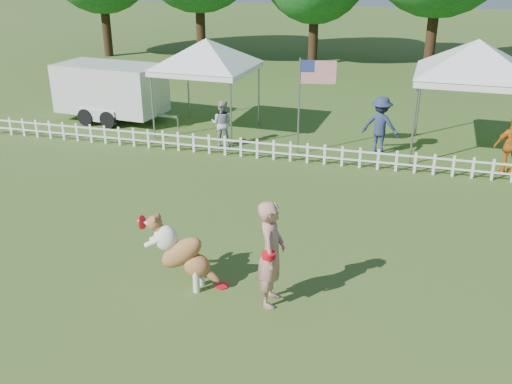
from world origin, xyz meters
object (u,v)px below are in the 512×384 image
spectator_c (512,146)px  canopy_tent_left (207,87)px  dog (183,253)px  canopy_tent_right (470,100)px  flag_pole (299,107)px  spectator_a (222,123)px  frisbee_on_turf (222,286)px  cargo_trailer (111,92)px  spectator_b (381,125)px  handler (271,254)px

spectator_c → canopy_tent_left: bearing=-22.6°
dog → spectator_c: bearing=50.4°
canopy_tent_left → canopy_tent_right: size_ratio=0.91×
canopy_tent_left → flag_pole: bearing=-20.7°
canopy_tent_left → flag_pole: canopy_tent_left is taller
canopy_tent_right → spectator_a: 7.41m
dog → frisbee_on_turf: size_ratio=5.42×
cargo_trailer → spectator_a: (4.77, -1.74, -0.31)m
canopy_tent_left → cargo_trailer: 3.87m
canopy_tent_right → spectator_b: (-2.46, -0.63, -0.79)m
cargo_trailer → spectator_b: bearing=-0.9°
frisbee_on_turf → spectator_c: (5.68, 7.59, 0.78)m
flag_pole → spectator_c: 5.93m
canopy_tent_right → cargo_trailer: 12.05m
dog → flag_pole: flag_pole is taller
dog → cargo_trailer: size_ratio=0.29×
flag_pole → spectator_a: (-2.45, 0.14, -0.72)m
dog → spectator_a: 8.21m
canopy_tent_right → spectator_c: 1.99m
frisbee_on_turf → canopy_tent_right: (4.59, 9.01, 1.64)m
canopy_tent_left → spectator_b: (5.74, -0.75, -0.64)m
frisbee_on_turf → canopy_tent_left: (-3.61, 9.14, 1.50)m
dog → canopy_tent_left: canopy_tent_left is taller
handler → dog: 1.67m
cargo_trailer → flag_pole: flag_pole is taller
canopy_tent_right → spectator_c: canopy_tent_right is taller
cargo_trailer → spectator_b: 9.63m
handler → spectator_c: size_ratio=1.20×
flag_pole → spectator_a: bearing=167.0°
canopy_tent_right → spectator_a: canopy_tent_right is taller
canopy_tent_left → cargo_trailer: canopy_tent_left is taller
frisbee_on_turf → spectator_c: 9.51m
dog → frisbee_on_turf: (0.66, 0.17, -0.67)m
cargo_trailer → spectator_c: cargo_trailer is taller
handler → spectator_a: bearing=19.6°
canopy_tent_right → flag_pole: 5.00m
cargo_trailer → spectator_b: size_ratio=2.69×
handler → spectator_b: bearing=-12.4°
dog → spectator_b: spectator_b is taller
handler → flag_pole: 8.00m
dog → spectator_a: spectator_a is taller
canopy_tent_left → handler: bearing=-61.0°
flag_pole → canopy_tent_left: bearing=146.7°
dog → frisbee_on_turf: bearing=13.8°
spectator_a → spectator_b: spectator_b is taller
flag_pole → spectator_c: flag_pole is taller
cargo_trailer → spectator_a: cargo_trailer is taller
spectator_b → flag_pole: bearing=29.4°
handler → canopy_tent_left: (-4.59, 9.38, 0.55)m
canopy_tent_right → spectator_b: 2.66m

